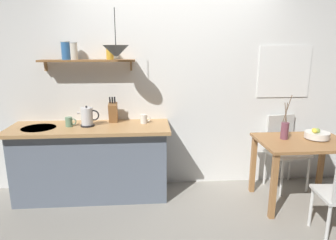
# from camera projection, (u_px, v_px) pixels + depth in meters

# --- Properties ---
(ground_plane) EXTENTS (14.00, 14.00, 0.00)m
(ground_plane) POSITION_uv_depth(u_px,v_px,m) (178.00, 205.00, 3.44)
(ground_plane) COLOR gray
(back_wall) EXTENTS (6.80, 0.11, 2.70)m
(back_wall) POSITION_uv_depth(u_px,v_px,m) (190.00, 81.00, 3.76)
(back_wall) COLOR white
(back_wall) RESTS_ON ground_plane
(kitchen_counter) EXTENTS (1.83, 0.63, 0.88)m
(kitchen_counter) POSITION_uv_depth(u_px,v_px,m) (92.00, 161.00, 3.56)
(kitchen_counter) COLOR slate
(kitchen_counter) RESTS_ON ground_plane
(wall_shelf) EXTENTS (1.09, 0.20, 0.34)m
(wall_shelf) POSITION_uv_depth(u_px,v_px,m) (84.00, 56.00, 3.44)
(wall_shelf) COLOR brown
(dining_table) EXTENTS (0.97, 0.70, 0.75)m
(dining_table) POSITION_uv_depth(u_px,v_px,m) (302.00, 151.00, 3.37)
(dining_table) COLOR #9E6B3D
(dining_table) RESTS_ON ground_plane
(dining_chair_far) EXTENTS (0.51, 0.49, 0.92)m
(dining_chair_far) POSITION_uv_depth(u_px,v_px,m) (284.00, 147.00, 3.82)
(dining_chair_far) COLOR silver
(dining_chair_far) RESTS_ON ground_plane
(fruit_bowl) EXTENTS (0.27, 0.27, 0.13)m
(fruit_bowl) POSITION_uv_depth(u_px,v_px,m) (317.00, 135.00, 3.38)
(fruit_bowl) COLOR silver
(fruit_bowl) RESTS_ON dining_table
(twig_vase) EXTENTS (0.09, 0.09, 0.50)m
(twig_vase) POSITION_uv_depth(u_px,v_px,m) (285.00, 130.00, 3.37)
(twig_vase) COLOR brown
(twig_vase) RESTS_ON dining_table
(electric_kettle) EXTENTS (0.24, 0.16, 0.24)m
(electric_kettle) POSITION_uv_depth(u_px,v_px,m) (87.00, 117.00, 3.43)
(electric_kettle) COLOR black
(electric_kettle) RESTS_ON kitchen_counter
(knife_block) EXTENTS (0.10, 0.17, 0.31)m
(knife_block) POSITION_uv_depth(u_px,v_px,m) (113.00, 112.00, 3.60)
(knife_block) COLOR brown
(knife_block) RESTS_ON kitchen_counter
(coffee_mug_by_sink) EXTENTS (0.12, 0.08, 0.11)m
(coffee_mug_by_sink) POSITION_uv_depth(u_px,v_px,m) (69.00, 122.00, 3.42)
(coffee_mug_by_sink) COLOR slate
(coffee_mug_by_sink) RESTS_ON kitchen_counter
(coffee_mug_spare) EXTENTS (0.12, 0.08, 0.11)m
(coffee_mug_spare) POSITION_uv_depth(u_px,v_px,m) (144.00, 119.00, 3.56)
(coffee_mug_spare) COLOR white
(coffee_mug_spare) RESTS_ON kitchen_counter
(pendant_lamp) EXTENTS (0.28, 0.28, 0.51)m
(pendant_lamp) POSITION_uv_depth(u_px,v_px,m) (116.00, 51.00, 3.15)
(pendant_lamp) COLOR black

